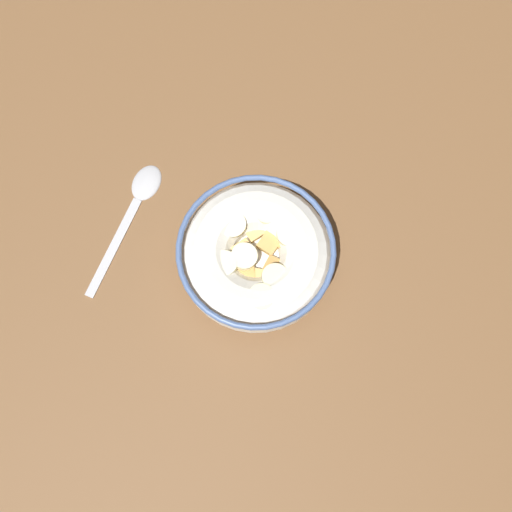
{
  "coord_description": "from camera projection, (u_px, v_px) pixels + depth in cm",
  "views": [
    {
      "loc": [
        3.78,
        -14.06,
        60.44
      ],
      "look_at": [
        0.0,
        0.0,
        3.0
      ],
      "focal_mm": 39.78,
      "sensor_mm": 36.0,
      "label": 1
    }
  ],
  "objects": [
    {
      "name": "spoon",
      "position": [
        137.0,
        200.0,
        0.64
      ],
      "size": [
        4.34,
        16.65,
        0.8
      ],
      "color": "#B7B7BC",
      "rests_on": "ground_plane"
    },
    {
      "name": "cereal_bowl",
      "position": [
        256.0,
        256.0,
        0.59
      ],
      "size": [
        16.2,
        16.2,
        5.77
      ],
      "color": "silver",
      "rests_on": "ground_plane"
    },
    {
      "name": "ground_plane",
      "position": [
        256.0,
        265.0,
        0.63
      ],
      "size": [
        125.46,
        125.46,
        2.0
      ],
      "primitive_type": "cube",
      "color": "brown"
    }
  ]
}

